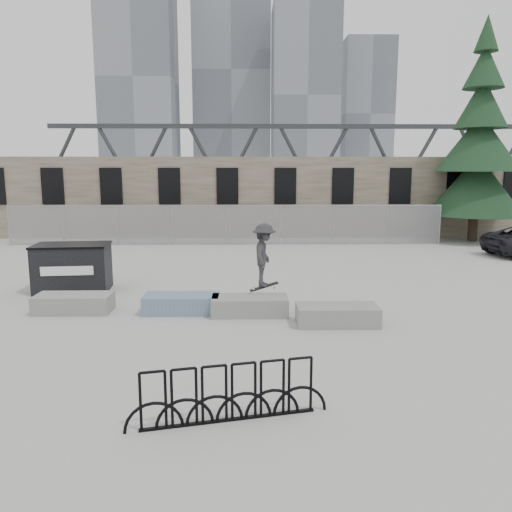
{
  "coord_description": "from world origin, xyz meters",
  "views": [
    {
      "loc": [
        1.06,
        -12.84,
        3.76
      ],
      "look_at": [
        1.33,
        1.45,
        1.3
      ],
      "focal_mm": 35.0,
      "sensor_mm": 36.0,
      "label": 1
    }
  ],
  "objects": [
    {
      "name": "skyline_towers",
      "position": [
        -1.01,
        93.81,
        20.79
      ],
      "size": [
        58.0,
        28.0,
        48.0
      ],
      "color": "slate",
      "rests_on": "ground"
    },
    {
      "name": "planter_far_left",
      "position": [
        -3.59,
        0.22,
        0.26
      ],
      "size": [
        2.0,
        0.9,
        0.48
      ],
      "color": "gray",
      "rests_on": "ground"
    },
    {
      "name": "planter_center_left",
      "position": [
        -0.69,
        0.14,
        0.26
      ],
      "size": [
        2.0,
        0.9,
        0.48
      ],
      "color": "#2E5D8C",
      "rests_on": "ground"
    },
    {
      "name": "ground",
      "position": [
        0.0,
        0.0,
        0.0
      ],
      "size": [
        120.0,
        120.0,
        0.0
      ],
      "primitive_type": "plane",
      "color": "#A2A29D",
      "rests_on": "ground"
    },
    {
      "name": "dumpster",
      "position": [
        -4.42,
        2.65,
        0.75
      ],
      "size": [
        2.38,
        1.59,
        1.49
      ],
      "rotation": [
        0.0,
        0.0,
        0.09
      ],
      "color": "black",
      "rests_on": "ground"
    },
    {
      "name": "truss_bridge",
      "position": [
        10.0,
        55.0,
        4.13
      ],
      "size": [
        70.0,
        3.0,
        9.8
      ],
      "color": "#2D3033",
      "rests_on": "ground"
    },
    {
      "name": "skateboarder",
      "position": [
        1.53,
        0.45,
        1.5
      ],
      "size": [
        0.8,
        1.19,
        1.86
      ],
      "rotation": [
        0.0,
        0.0,
        1.42
      ],
      "color": "#2D2D30",
      "rests_on": "ground"
    },
    {
      "name": "planter_center_right",
      "position": [
        1.13,
        -0.11,
        0.26
      ],
      "size": [
        2.0,
        0.9,
        0.48
      ],
      "color": "gray",
      "rests_on": "ground"
    },
    {
      "name": "chainlink_fence",
      "position": [
        -0.0,
        12.5,
        1.04
      ],
      "size": [
        22.06,
        0.06,
        2.02
      ],
      "color": "gray",
      "rests_on": "ground"
    },
    {
      "name": "bike_rack",
      "position": [
        0.79,
        -5.79,
        0.44
      ],
      "size": [
        3.07,
        0.74,
        0.9
      ],
      "rotation": [
        0.0,
        0.0,
        0.22
      ],
      "color": "black",
      "rests_on": "ground"
    },
    {
      "name": "spruce_tree",
      "position": [
        13.22,
        13.6,
        4.69
      ],
      "size": [
        4.9,
        4.9,
        11.5
      ],
      "color": "#38281E",
      "rests_on": "ground"
    },
    {
      "name": "stone_wall",
      "position": [
        0.0,
        16.24,
        2.26
      ],
      "size": [
        36.0,
        2.58,
        4.5
      ],
      "color": "#675C4C",
      "rests_on": "ground"
    },
    {
      "name": "planter_offset",
      "position": [
        3.29,
        -1.02,
        0.26
      ],
      "size": [
        2.0,
        0.9,
        0.48
      ],
      "color": "gray",
      "rests_on": "ground"
    }
  ]
}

